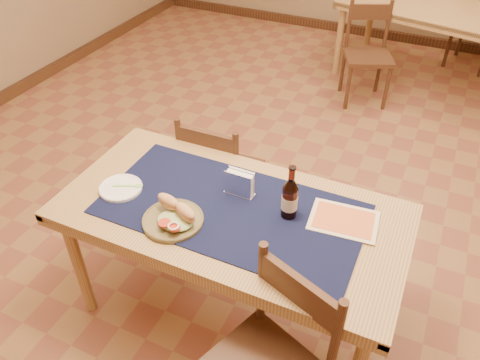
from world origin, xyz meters
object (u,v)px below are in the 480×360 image
at_px(back_table, 439,17).
at_px(beer_bottle, 290,198).
at_px(chair_main_far, 219,173).
at_px(napkin_holder, 240,184).
at_px(sandwich_plate, 174,217).
at_px(main_table, 231,222).

bearing_deg(back_table, beer_bottle, -95.53).
xyz_separation_m(chair_main_far, napkin_holder, (0.34, -0.44, 0.36)).
height_order(back_table, sandwich_plate, sandwich_plate).
distance_m(main_table, napkin_holder, 0.19).
relative_size(main_table, napkin_holder, 10.95).
bearing_deg(sandwich_plate, chair_main_far, 102.14).
height_order(chair_main_far, napkin_holder, napkin_holder).
bearing_deg(beer_bottle, napkin_holder, 170.39).
bearing_deg(beer_bottle, main_table, -165.01).
distance_m(beer_bottle, napkin_holder, 0.27).
bearing_deg(sandwich_plate, main_table, 44.38).
bearing_deg(napkin_holder, main_table, -85.72).
bearing_deg(chair_main_far, napkin_holder, -52.44).
bearing_deg(main_table, beer_bottle, 14.99).
height_order(sandwich_plate, napkin_holder, napkin_holder).
height_order(back_table, napkin_holder, napkin_holder).
height_order(main_table, back_table, same).
bearing_deg(beer_bottle, chair_main_far, 141.16).
relative_size(back_table, napkin_holder, 12.98).
bearing_deg(back_table, main_table, -99.78).
bearing_deg(napkin_holder, back_table, 79.73).
bearing_deg(beer_bottle, back_table, 84.47).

